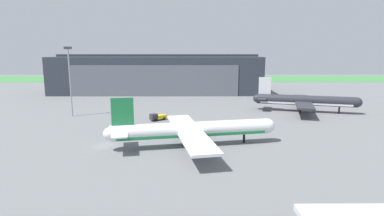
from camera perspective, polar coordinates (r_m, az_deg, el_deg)
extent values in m
plane|color=slate|center=(73.32, -15.89, -6.69)|extent=(440.00, 440.00, 0.00)
cube|color=#3F8041|center=(245.23, -4.90, 5.43)|extent=(440.00, 56.00, 0.08)
cube|color=#2D333D|center=(167.70, -6.19, 6.29)|extent=(104.83, 40.71, 18.52)
cube|color=slate|center=(147.53, -6.98, 5.00)|extent=(79.67, 0.30, 14.82)
cube|color=#2D333D|center=(167.29, -6.25, 9.66)|extent=(104.83, 9.77, 1.20)
cylinder|color=white|center=(69.30, 0.10, -4.01)|extent=(36.21, 10.41, 3.49)
sphere|color=white|center=(74.94, 13.82, -3.22)|extent=(3.35, 3.35, 3.35)
sphere|color=white|center=(68.15, -15.04, -4.63)|extent=(2.72, 2.72, 2.72)
cube|color=#1E7A42|center=(69.54, 0.10, -4.78)|extent=(33.38, 9.88, 0.61)
cube|color=#1E7A42|center=(66.98, -12.76, -0.65)|extent=(4.70, 1.30, 5.93)
cube|color=white|center=(65.39, -13.29, -4.86)|extent=(4.14, 5.42, 0.28)
cube|color=white|center=(70.51, -13.17, -3.75)|extent=(4.14, 5.42, 0.28)
cube|color=white|center=(60.91, 1.10, -6.48)|extent=(8.74, 16.65, 0.56)
cube|color=white|center=(77.75, -1.73, -2.76)|extent=(8.74, 16.65, 0.56)
cylinder|color=gray|center=(62.63, 1.57, -7.21)|extent=(3.62, 2.52, 1.92)
cylinder|color=gray|center=(76.97, -0.98, -3.86)|extent=(3.62, 2.52, 1.92)
cylinder|color=black|center=(73.40, 9.61, -5.58)|extent=(0.56, 0.56, 2.05)
cylinder|color=black|center=(68.05, -0.80, -6.71)|extent=(0.56, 0.56, 2.05)
cylinder|color=black|center=(71.50, -1.34, -5.86)|extent=(0.56, 0.56, 2.05)
cylinder|color=#282B33|center=(115.88, 20.18, 1.34)|extent=(33.04, 12.65, 3.56)
sphere|color=#282B33|center=(118.39, 28.24, 0.92)|extent=(3.42, 3.42, 3.42)
sphere|color=#282B33|center=(115.75, 11.93, 1.75)|extent=(2.78, 2.78, 2.78)
cube|color=silver|center=(116.03, 20.15, 0.86)|extent=(30.48, 11.95, 0.62)
cube|color=silver|center=(115.00, 13.34, 4.05)|extent=(4.28, 1.58, 6.05)
cube|color=#282B33|center=(112.92, 12.85, 1.68)|extent=(4.26, 5.62, 0.28)
cube|color=#282B33|center=(118.25, 12.99, 2.06)|extent=(4.26, 5.62, 0.28)
cube|color=#282B33|center=(107.52, 20.13, 0.44)|extent=(9.29, 15.93, 0.56)
cube|color=#282B33|center=(124.28, 19.58, 1.74)|extent=(9.29, 15.93, 0.56)
cylinder|color=gray|center=(108.98, 20.46, -0.13)|extent=(3.79, 2.82, 1.96)
cylinder|color=gray|center=(123.34, 19.95, 1.06)|extent=(3.79, 2.82, 1.96)
cylinder|color=black|center=(117.79, 25.59, -0.36)|extent=(0.56, 0.56, 2.32)
cylinder|color=black|center=(114.41, 19.49, -0.22)|extent=(0.56, 0.56, 2.32)
cylinder|color=black|center=(118.08, 19.38, 0.10)|extent=(0.56, 0.56, 2.32)
cube|color=#2D2D33|center=(95.38, -7.11, -1.62)|extent=(2.75, 2.74, 1.78)
cube|color=yellow|center=(96.78, -5.81, -1.61)|extent=(3.69, 3.48, 1.14)
cylinder|color=black|center=(96.46, -7.41, -2.03)|extent=(0.86, 0.75, 0.89)
cylinder|color=black|center=(94.71, -6.75, -2.24)|extent=(0.86, 0.75, 0.89)
cylinder|color=black|center=(98.06, -5.86, -1.79)|extent=(0.86, 0.75, 0.89)
cylinder|color=black|center=(96.34, -5.18, -2.00)|extent=(0.86, 0.75, 0.89)
cylinder|color=#99999E|center=(108.04, -21.63, 4.29)|extent=(0.44, 0.44, 21.85)
cube|color=#333338|center=(107.58, -22.03, 10.29)|extent=(2.40, 0.50, 0.80)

